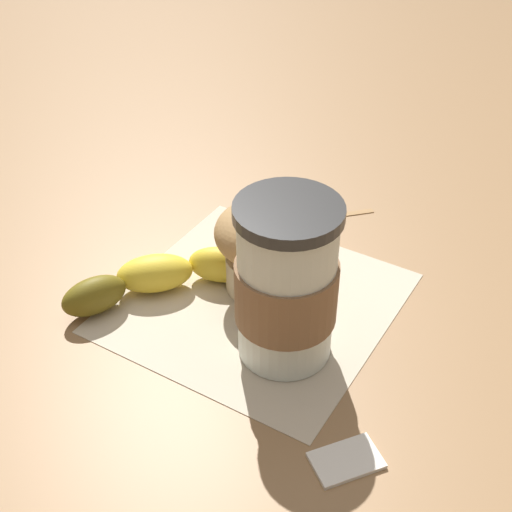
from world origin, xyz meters
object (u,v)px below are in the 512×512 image
muffin (260,244)px  sugar_packet (346,459)px  banana (157,277)px  coffee_cup (286,285)px

muffin → sugar_packet: bearing=150.7°
sugar_packet → banana: bearing=-7.0°
banana → muffin: bearing=-131.1°
coffee_cup → muffin: bearing=-32.6°
muffin → banana: 0.10m
banana → coffee_cup: bearing=-169.1°
muffin → banana: bearing=48.9°
sugar_packet → coffee_cup: bearing=-27.0°
muffin → sugar_packet: muffin is taller
coffee_cup → muffin: size_ratio=1.64×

